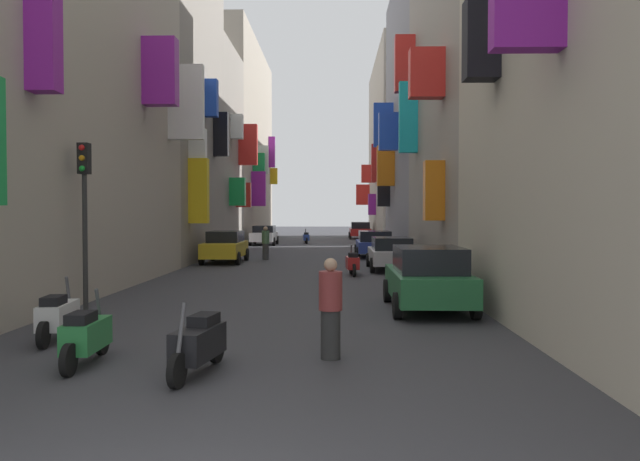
{
  "coord_description": "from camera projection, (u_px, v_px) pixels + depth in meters",
  "views": [
    {
      "loc": [
        1.46,
        -4.0,
        2.37
      ],
      "look_at": [
        0.66,
        30.45,
        1.36
      ],
      "focal_mm": 34.82,
      "sensor_mm": 36.0,
      "label": 1
    }
  ],
  "objects": [
    {
      "name": "pedestrian_near_left",
      "position": [
        331.0,
        309.0,
        9.99
      ],
      "size": [
        0.42,
        0.42,
        1.63
      ],
      "color": "#2D2D2D",
      "rests_on": "ground"
    },
    {
      "name": "parked_car_red",
      "position": [
        360.0,
        230.0,
        55.89
      ],
      "size": [
        2.02,
        4.19,
        1.51
      ],
      "color": "#B21E1E",
      "rests_on": "ground"
    },
    {
      "name": "scooter_silver",
      "position": [
        405.0,
        267.0,
        21.75
      ],
      "size": [
        0.6,
        1.95,
        1.13
      ],
      "color": "#ADADB2",
      "rests_on": "ground"
    },
    {
      "name": "scooter_black",
      "position": [
        199.0,
        343.0,
        9.05
      ],
      "size": [
        0.64,
        1.95,
        1.13
      ],
      "color": "black",
      "rests_on": "ground"
    },
    {
      "name": "building_left_mid_c",
      "position": [
        226.0,
        144.0,
        54.08
      ],
      "size": [
        7.13,
        19.85,
        16.75
      ],
      "color": "#9E9384",
      "rests_on": "ground"
    },
    {
      "name": "parked_car_green",
      "position": [
        428.0,
        277.0,
        14.96
      ],
      "size": [
        1.91,
        4.02,
        1.55
      ],
      "color": "#236638",
      "rests_on": "ground"
    },
    {
      "name": "ground_plane",
      "position": [
        308.0,
        255.0,
        34.08
      ],
      "size": [
        140.0,
        140.0,
        0.0
      ],
      "primitive_type": "plane",
      "color": "#38383D"
    },
    {
      "name": "parked_car_yellow",
      "position": [
        225.0,
        246.0,
        29.22
      ],
      "size": [
        1.84,
        3.99,
        1.49
      ],
      "color": "gold",
      "rests_on": "ground"
    },
    {
      "name": "building_right_far",
      "position": [
        409.0,
        150.0,
        54.14
      ],
      "size": [
        7.34,
        19.04,
        15.63
      ],
      "color": "#B2A899",
      "rests_on": "ground"
    },
    {
      "name": "parked_car_silver",
      "position": [
        391.0,
        252.0,
        25.53
      ],
      "size": [
        1.88,
        4.25,
        1.35
      ],
      "color": "#B7B7BC",
      "rests_on": "ground"
    },
    {
      "name": "parked_car_blue",
      "position": [
        374.0,
        243.0,
        32.88
      ],
      "size": [
        2.0,
        4.24,
        1.39
      ],
      "color": "navy",
      "rests_on": "ground"
    },
    {
      "name": "scooter_red",
      "position": [
        353.0,
        263.0,
        23.41
      ],
      "size": [
        0.51,
        1.85,
        1.13
      ],
      "color": "red",
      "rests_on": "ground"
    },
    {
      "name": "building_left_mid_b",
      "position": [
        189.0,
        149.0,
        40.28
      ],
      "size": [
        7.23,
        7.89,
        13.0
      ],
      "color": "gray",
      "rests_on": "ground"
    },
    {
      "name": "scooter_white",
      "position": [
        58.0,
        315.0,
        11.46
      ],
      "size": [
        0.56,
        1.98,
        1.13
      ],
      "color": "silver",
      "rests_on": "ground"
    },
    {
      "name": "building_right_mid_a",
      "position": [
        508.0,
        31.0,
        23.34
      ],
      "size": [
        7.12,
        11.81,
        18.4
      ],
      "color": "gray",
      "rests_on": "ground"
    },
    {
      "name": "traffic_light_near_corner",
      "position": [
        84.0,
        196.0,
        15.02
      ],
      "size": [
        0.26,
        0.34,
        4.05
      ],
      "color": "#2D2D2D",
      "rests_on": "ground"
    },
    {
      "name": "parked_car_white",
      "position": [
        264.0,
        235.0,
        45.21
      ],
      "size": [
        1.86,
        3.96,
        1.41
      ],
      "color": "white",
      "rests_on": "ground"
    },
    {
      "name": "scooter_blue",
      "position": [
        306.0,
        237.0,
        47.26
      ],
      "size": [
        0.56,
        1.9,
        1.13
      ],
      "color": "#2D4CAD",
      "rests_on": "ground"
    },
    {
      "name": "building_right_mid_b",
      "position": [
        447.0,
        115.0,
        35.92
      ],
      "size": [
        7.28,
        13.28,
        16.03
      ],
      "color": "gray",
      "rests_on": "ground"
    },
    {
      "name": "pedestrian_crossing",
      "position": [
        266.0,
        243.0,
        31.07
      ],
      "size": [
        0.39,
        0.39,
        1.67
      ],
      "color": "#3B3B3B",
      "rests_on": "ground"
    },
    {
      "name": "scooter_green",
      "position": [
        86.0,
        335.0,
        9.6
      ],
      "size": [
        0.47,
        1.88,
        1.13
      ],
      "color": "#287F3D",
      "rests_on": "ground"
    },
    {
      "name": "building_left_mid_a",
      "position": [
        146.0,
        102.0,
        31.11
      ],
      "size": [
        6.84,
        10.37,
        15.88
      ],
      "color": "gray",
      "rests_on": "ground"
    }
  ]
}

